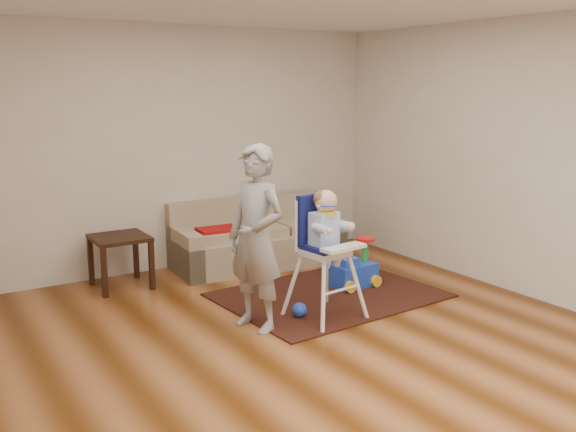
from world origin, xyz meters
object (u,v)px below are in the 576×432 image
side_table (121,262)px  toy_ball (299,310)px  ride_on_toy (354,263)px  adult (256,238)px  high_chair (325,257)px  sofa (258,233)px

side_table → toy_ball: size_ratio=4.12×
ride_on_toy → toy_ball: size_ratio=3.76×
side_table → ride_on_toy: 2.40m
toy_ball → adult: 0.83m
high_chair → side_table: bearing=117.4°
sofa → toy_ball: (-0.54, -1.71, -0.29)m
sofa → high_chair: (-0.33, -1.81, 0.19)m
toy_ball → ride_on_toy: bearing=25.6°
toy_ball → high_chair: bearing=-24.8°
ride_on_toy → high_chair: size_ratio=0.42×
side_table → adult: adult is taller
toy_ball → adult: adult is taller
side_table → toy_ball: 2.05m
ride_on_toy → adult: size_ratio=0.31×
sofa → toy_ball: size_ratio=15.14×
sofa → adult: size_ratio=1.26×
sofa → high_chair: high_chair is taller
high_chair → adult: (-0.63, 0.11, 0.23)m
ride_on_toy → adult: 1.55m
side_table → ride_on_toy: side_table is taller
adult → ride_on_toy: bearing=90.7°
side_table → toy_ball: bearing=-58.7°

